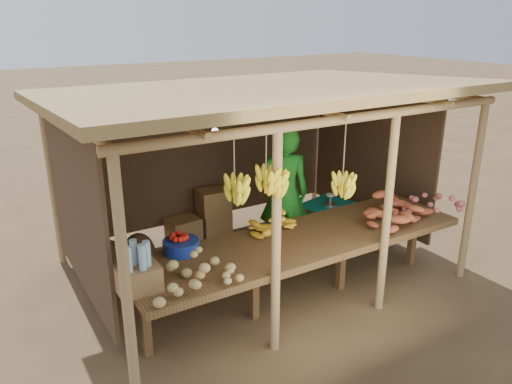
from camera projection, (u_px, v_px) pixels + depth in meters
ground at (256, 268)px, 6.47m from camera, size 60.00×60.00×0.00m
stall_structure at (251, 122)px, 5.84m from camera, size 4.70×3.50×2.43m
counter at (301, 243)px, 5.46m from camera, size 3.90×1.05×0.80m
potato_heap at (193, 265)px, 4.47m from camera, size 0.91×0.61×0.36m
sweet_potato_heap at (392, 208)px, 5.82m from camera, size 1.12×0.76×0.36m
onion_heap at (436, 201)px, 6.03m from camera, size 0.98×0.71×0.36m
banana_pile at (276, 217)px, 5.56m from camera, size 0.58×0.39×0.34m
tomato_basin at (181, 245)px, 5.10m from camera, size 0.37×0.37×0.20m
bottle_box at (138, 272)px, 4.35m from camera, size 0.37×0.29×0.47m
vendor at (284, 195)px, 6.47m from camera, size 0.78×0.67×1.81m
tarp_crate at (328, 220)px, 7.20m from camera, size 0.74×0.67×0.75m
carton_stack at (204, 218)px, 7.26m from camera, size 0.93×0.36×0.71m
burlap_sacks at (124, 255)px, 6.29m from camera, size 0.81×0.43×0.58m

